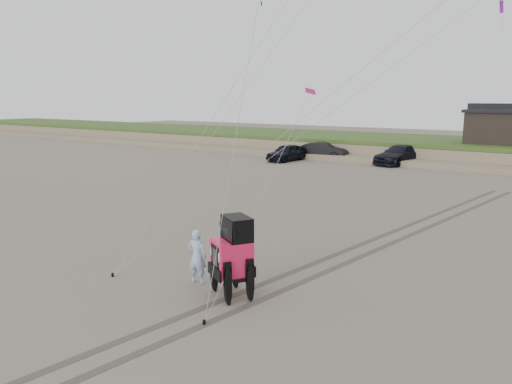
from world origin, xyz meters
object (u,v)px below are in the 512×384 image
jeep (232,265)px  truck_c (400,155)px  cabin (508,126)px  truck_a (287,152)px  truck_b (322,151)px  man (197,256)px

jeep → truck_c: bearing=131.1°
cabin → truck_a: (-16.27, -9.01, -2.49)m
truck_a → cabin: bearing=33.1°
cabin → truck_b: (-14.31, -5.97, -2.47)m
truck_c → jeep: (5.76, -30.64, 0.11)m
truck_a → jeep: bearing=-57.3°
cabin → jeep: size_ratio=1.29×
truck_c → cabin: bearing=51.8°
jeep → truck_b: bearing=143.5°
cabin → truck_a: bearing=-151.0°
jeep → man: (-1.47, 0.21, -0.08)m
truck_c → man: (4.29, -30.44, 0.03)m
man → truck_c: bearing=-95.4°
truck_a → jeep: size_ratio=0.89×
truck_b → truck_c: 7.12m
truck_b → truck_c: size_ratio=0.84×
truck_a → man: 30.10m
truck_b → man: 32.11m
cabin → truck_c: (-7.20, -5.55, -2.43)m
cabin → truck_c: bearing=-142.4°
truck_b → jeep: (12.86, -30.22, 0.16)m
jeep → man: bearing=-157.5°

